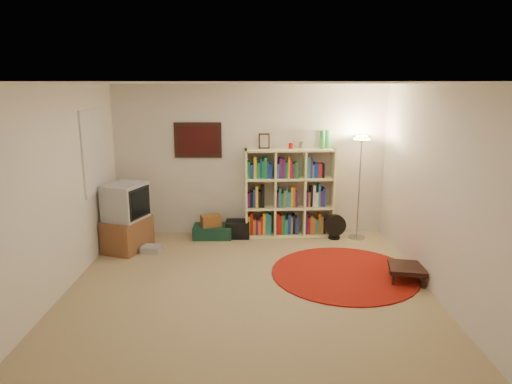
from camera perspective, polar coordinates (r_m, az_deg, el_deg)
room at (r=5.47m, az=-1.59°, el=0.32°), size 4.54×4.54×2.54m
bookshelf at (r=7.64m, az=3.98°, el=-0.22°), size 1.49×0.49×1.76m
floor_lamp at (r=7.49m, az=12.98°, el=4.70°), size 0.41×0.41×1.71m
floor_fan at (r=7.64m, az=9.82°, el=-4.30°), size 0.37×0.21×0.42m
tv_stand at (r=7.23m, az=-15.84°, el=-3.20°), size 0.71×0.84×1.04m
dvd_box at (r=7.19m, az=-12.99°, el=-6.93°), size 0.30×0.25×0.09m
suitcase at (r=7.67m, az=-5.44°, el=-4.93°), size 0.64×0.41×0.20m
wicker_basket at (r=7.59m, az=-5.64°, el=-3.59°), size 0.37×0.32×0.18m
duffel_bag at (r=7.66m, az=-2.30°, el=-4.64°), size 0.40×0.33×0.27m
paper_towel at (r=7.84m, az=-0.66°, el=-4.35°), size 0.12×0.12×0.23m
red_rug at (r=6.36m, az=10.96°, el=-9.92°), size 1.96×1.96×0.02m
side_table at (r=6.27m, az=18.38°, el=-9.05°), size 0.54×0.54×0.21m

